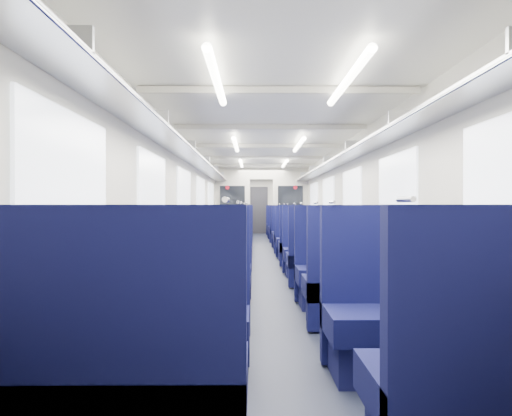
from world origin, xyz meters
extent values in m
cube|color=black|center=(0.00, 0.00, 0.00)|extent=(2.80, 18.00, 0.01)
cube|color=silver|center=(0.00, 0.00, 2.35)|extent=(2.80, 18.00, 0.01)
cube|color=beige|center=(-1.40, 0.00, 1.18)|extent=(0.02, 18.00, 2.35)
cube|color=#0F1133|center=(-1.39, 0.00, 0.35)|extent=(0.03, 17.90, 0.70)
cube|color=beige|center=(1.40, 0.00, 1.18)|extent=(0.02, 18.00, 2.35)
cube|color=#0F1133|center=(1.39, 0.00, 0.35)|extent=(0.03, 17.90, 0.70)
cube|color=beige|center=(0.00, 9.00, 1.18)|extent=(2.80, 0.02, 2.35)
cube|color=#B2B5BA|center=(-1.22, 0.00, 1.97)|extent=(0.34, 17.40, 0.04)
cylinder|color=silver|center=(-1.04, 0.00, 1.95)|extent=(0.02, 17.40, 0.02)
cube|color=#B2B5BA|center=(-1.22, -8.00, 2.05)|extent=(0.34, 0.03, 0.14)
cube|color=#B2B5BA|center=(-1.22, -6.00, 2.05)|extent=(0.34, 0.03, 0.14)
cube|color=#B2B5BA|center=(-1.22, -4.00, 2.05)|extent=(0.34, 0.03, 0.14)
cube|color=#B2B5BA|center=(-1.22, -2.00, 2.05)|extent=(0.34, 0.03, 0.14)
cube|color=#B2B5BA|center=(-1.22, 0.00, 2.05)|extent=(0.34, 0.03, 0.14)
cube|color=#B2B5BA|center=(-1.22, 2.00, 2.05)|extent=(0.34, 0.03, 0.14)
cube|color=#B2B5BA|center=(-1.22, 4.00, 2.05)|extent=(0.34, 0.03, 0.14)
cube|color=#B2B5BA|center=(-1.22, 6.00, 2.05)|extent=(0.34, 0.03, 0.14)
cube|color=#B2B5BA|center=(-1.22, 8.00, 2.05)|extent=(0.34, 0.03, 0.14)
cube|color=#B2B5BA|center=(1.22, 0.00, 1.97)|extent=(0.34, 17.40, 0.04)
cylinder|color=silver|center=(1.04, 0.00, 1.95)|extent=(0.02, 17.40, 0.02)
cube|color=#B2B5BA|center=(1.22, -6.00, 2.05)|extent=(0.34, 0.03, 0.14)
cube|color=#B2B5BA|center=(1.22, -4.00, 2.05)|extent=(0.34, 0.03, 0.14)
cube|color=#B2B5BA|center=(1.22, -2.00, 2.05)|extent=(0.34, 0.03, 0.14)
cube|color=#B2B5BA|center=(1.22, 0.00, 2.05)|extent=(0.34, 0.03, 0.14)
cube|color=#B2B5BA|center=(1.22, 2.00, 2.05)|extent=(0.34, 0.03, 0.14)
cube|color=#B2B5BA|center=(1.22, 4.00, 2.05)|extent=(0.34, 0.03, 0.14)
cube|color=#B2B5BA|center=(1.22, 6.00, 2.05)|extent=(0.34, 0.03, 0.14)
cube|color=#B2B5BA|center=(1.22, 8.00, 2.05)|extent=(0.34, 0.03, 0.14)
cube|color=white|center=(-1.38, -7.50, 1.42)|extent=(0.02, 1.30, 0.75)
cube|color=white|center=(-1.38, -5.20, 1.42)|extent=(0.02, 1.30, 0.75)
cube|color=white|center=(-1.38, -2.90, 1.42)|extent=(0.02, 1.30, 0.75)
cube|color=white|center=(-1.38, -0.60, 1.42)|extent=(0.02, 1.30, 0.75)
cube|color=white|center=(-1.38, 1.70, 1.42)|extent=(0.02, 1.30, 0.75)
cube|color=white|center=(-1.38, 4.50, 1.42)|extent=(0.02, 1.30, 0.75)
cube|color=white|center=(-1.38, 6.80, 1.42)|extent=(0.02, 1.30, 0.75)
cube|color=white|center=(1.38, -5.20, 1.42)|extent=(0.02, 1.30, 0.75)
cube|color=white|center=(1.38, -2.90, 1.42)|extent=(0.02, 1.30, 0.75)
cube|color=white|center=(1.38, -0.60, 1.42)|extent=(0.02, 1.30, 0.75)
cube|color=white|center=(1.38, 1.70, 1.42)|extent=(0.02, 1.30, 0.75)
cube|color=white|center=(1.38, 4.50, 1.42)|extent=(0.02, 1.30, 0.75)
cube|color=white|center=(1.38, 6.80, 1.42)|extent=(0.02, 1.30, 0.75)
cube|color=beige|center=(0.00, -6.00, 2.31)|extent=(2.70, 0.06, 0.06)
cube|color=beige|center=(0.00, -4.00, 2.31)|extent=(2.70, 0.06, 0.06)
cube|color=beige|center=(0.00, -2.00, 2.31)|extent=(2.70, 0.06, 0.06)
cube|color=beige|center=(0.00, 0.00, 2.31)|extent=(2.70, 0.06, 0.06)
cube|color=beige|center=(0.00, 2.00, 2.31)|extent=(2.70, 0.06, 0.06)
cube|color=beige|center=(0.00, 4.00, 2.31)|extent=(2.70, 0.06, 0.06)
cube|color=beige|center=(0.00, 6.00, 2.31)|extent=(2.70, 0.06, 0.06)
cube|color=beige|center=(0.00, 8.00, 2.31)|extent=(2.70, 0.06, 0.06)
cylinder|color=white|center=(-0.55, -6.50, 2.26)|extent=(0.07, 1.60, 0.07)
cylinder|color=white|center=(-0.55, -2.50, 2.26)|extent=(0.07, 1.60, 0.07)
cylinder|color=white|center=(-0.55, 1.00, 2.26)|extent=(0.07, 1.60, 0.07)
cylinder|color=white|center=(-0.55, 5.50, 2.26)|extent=(0.07, 1.60, 0.07)
cylinder|color=white|center=(0.55, -6.50, 2.26)|extent=(0.07, 1.60, 0.07)
cylinder|color=white|center=(0.55, -2.50, 2.26)|extent=(0.07, 1.60, 0.07)
cylinder|color=white|center=(0.55, 1.00, 2.26)|extent=(0.07, 1.60, 0.07)
cylinder|color=white|center=(0.55, 5.50, 2.26)|extent=(0.07, 1.60, 0.07)
cube|color=black|center=(0.00, 8.94, 1.00)|extent=(0.75, 0.06, 2.00)
cube|color=beige|center=(-0.88, 3.27, 1.18)|extent=(1.05, 0.08, 2.35)
cube|color=black|center=(-0.87, 3.22, 1.40)|extent=(0.76, 0.02, 0.80)
cylinder|color=red|center=(-1.02, 3.22, 1.75)|extent=(0.12, 0.01, 0.12)
cube|color=beige|center=(0.88, 3.27, 1.18)|extent=(1.05, 0.08, 2.35)
cube|color=black|center=(0.87, 3.22, 1.40)|extent=(0.76, 0.02, 0.80)
cylinder|color=red|center=(1.02, 3.22, 1.75)|extent=(0.12, 0.01, 0.12)
cube|color=beige|center=(0.00, 3.27, 2.17)|extent=(0.70, 0.08, 0.35)
cube|color=#0C0F3E|center=(-0.83, -8.16, 0.38)|extent=(1.12, 0.59, 0.19)
cube|color=#0C0F3E|center=(-0.83, -8.40, 0.62)|extent=(1.12, 0.11, 1.20)
cylinder|color=silver|center=(-0.35, -8.40, 1.24)|extent=(0.02, 0.17, 0.02)
cube|color=#0C0F3E|center=(0.83, -8.29, 0.38)|extent=(1.12, 0.59, 0.19)
cylinder|color=silver|center=(0.35, -8.53, 1.24)|extent=(0.02, 0.17, 0.02)
cube|color=#0C0F3E|center=(-0.83, -7.18, 0.38)|extent=(1.12, 0.59, 0.19)
cube|color=#0C0E33|center=(-0.83, -7.18, 0.14)|extent=(1.03, 0.47, 0.29)
cube|color=#0C0F3E|center=(-0.83, -6.94, 0.62)|extent=(1.12, 0.11, 1.20)
cylinder|color=silver|center=(-0.35, -6.94, 1.24)|extent=(0.02, 0.17, 0.02)
cube|color=#0C0F3E|center=(0.83, -7.14, 0.38)|extent=(1.12, 0.59, 0.19)
cube|color=#0C0E33|center=(0.83, -7.14, 0.14)|extent=(1.03, 0.47, 0.29)
cube|color=#0C0F3E|center=(0.83, -6.90, 0.62)|extent=(1.12, 0.11, 1.20)
cylinder|color=silver|center=(0.35, -6.90, 1.24)|extent=(0.02, 0.17, 0.02)
cube|color=#0C0F3E|center=(-0.83, -5.92, 0.38)|extent=(1.12, 0.59, 0.19)
cube|color=#0C0E33|center=(-0.83, -5.92, 0.14)|extent=(1.03, 0.47, 0.29)
cube|color=#0C0F3E|center=(-0.83, -6.16, 0.62)|extent=(1.12, 0.11, 1.20)
cylinder|color=silver|center=(-0.35, -6.16, 1.24)|extent=(0.02, 0.17, 0.02)
cube|color=#0C0F3E|center=(0.83, -5.78, 0.38)|extent=(1.12, 0.59, 0.19)
cube|color=#0C0E33|center=(0.83, -5.78, 0.14)|extent=(1.03, 0.47, 0.29)
cube|color=#0C0F3E|center=(0.83, -6.02, 0.62)|extent=(1.12, 0.11, 1.20)
cylinder|color=silver|center=(0.35, -6.02, 1.24)|extent=(0.02, 0.17, 0.02)
cube|color=#0C0F3E|center=(-0.83, -4.81, 0.38)|extent=(1.12, 0.59, 0.19)
cube|color=#0C0E33|center=(-0.83, -4.81, 0.14)|extent=(1.03, 0.47, 0.29)
cube|color=#0C0F3E|center=(-0.83, -4.57, 0.62)|extent=(1.12, 0.11, 1.20)
cylinder|color=silver|center=(-0.35, -4.57, 1.24)|extent=(0.02, 0.17, 0.02)
cube|color=#0C0F3E|center=(0.83, -4.96, 0.38)|extent=(1.12, 0.59, 0.19)
cube|color=#0C0E33|center=(0.83, -4.96, 0.14)|extent=(1.03, 0.47, 0.29)
cube|color=#0C0F3E|center=(0.83, -4.72, 0.62)|extent=(1.12, 0.11, 1.20)
cylinder|color=silver|center=(0.35, -4.72, 1.24)|extent=(0.02, 0.17, 0.02)
cube|color=#0C0F3E|center=(-0.83, -3.61, 0.38)|extent=(1.12, 0.59, 0.19)
cube|color=#0C0E33|center=(-0.83, -3.61, 0.14)|extent=(1.03, 0.47, 0.29)
cube|color=#0C0F3E|center=(-0.83, -3.85, 0.62)|extent=(1.12, 0.11, 1.20)
cylinder|color=silver|center=(-0.35, -3.85, 1.24)|extent=(0.02, 0.17, 0.02)
cube|color=#0C0F3E|center=(0.83, -3.52, 0.38)|extent=(1.12, 0.59, 0.19)
cube|color=#0C0E33|center=(0.83, -3.52, 0.14)|extent=(1.03, 0.47, 0.29)
cube|color=#0C0F3E|center=(0.83, -3.76, 0.62)|extent=(1.12, 0.11, 1.20)
cylinder|color=silver|center=(0.35, -3.76, 1.24)|extent=(0.02, 0.17, 0.02)
cube|color=#0C0F3E|center=(-0.83, -2.48, 0.38)|extent=(1.12, 0.59, 0.19)
cube|color=#0C0E33|center=(-0.83, -2.48, 0.14)|extent=(1.03, 0.47, 0.29)
cube|color=#0C0F3E|center=(-0.83, -2.24, 0.62)|extent=(1.12, 0.11, 1.20)
cylinder|color=silver|center=(-0.35, -2.24, 1.24)|extent=(0.02, 0.17, 0.02)
cube|color=#0C0F3E|center=(0.83, -2.63, 0.38)|extent=(1.12, 0.59, 0.19)
cube|color=#0C0E33|center=(0.83, -2.63, 0.14)|extent=(1.03, 0.47, 0.29)
cube|color=#0C0F3E|center=(0.83, -2.39, 0.62)|extent=(1.12, 0.11, 1.20)
cylinder|color=silver|center=(0.35, -2.39, 1.24)|extent=(0.02, 0.17, 0.02)
cube|color=#0C0F3E|center=(-0.83, -1.38, 0.38)|extent=(1.12, 0.59, 0.19)
cube|color=#0C0E33|center=(-0.83, -1.38, 0.14)|extent=(1.03, 0.47, 0.29)
cube|color=#0C0F3E|center=(-0.83, -1.62, 0.62)|extent=(1.12, 0.11, 1.20)
cylinder|color=silver|center=(-0.35, -1.62, 1.24)|extent=(0.02, 0.17, 0.02)
cube|color=#0C0F3E|center=(0.83, -1.32, 0.38)|extent=(1.12, 0.59, 0.19)
cube|color=#0C0E33|center=(0.83, -1.32, 0.14)|extent=(1.03, 0.47, 0.29)
cube|color=#0C0F3E|center=(0.83, -1.56, 0.62)|extent=(1.12, 0.11, 1.20)
cylinder|color=silver|center=(0.35, -1.56, 1.24)|extent=(0.02, 0.17, 0.02)
cube|color=#0C0F3E|center=(-0.83, -0.33, 0.38)|extent=(1.12, 0.59, 0.19)
cube|color=#0C0E33|center=(-0.83, -0.33, 0.14)|extent=(1.03, 0.47, 0.29)
cube|color=#0C0F3E|center=(-0.83, -0.09, 0.62)|extent=(1.12, 0.11, 1.20)
cylinder|color=silver|center=(-0.35, -0.09, 1.24)|extent=(0.02, 0.17, 0.02)
cube|color=#0C0F3E|center=(0.83, -0.30, 0.38)|extent=(1.12, 0.59, 0.19)
cube|color=#0C0E33|center=(0.83, -0.30, 0.14)|extent=(1.03, 0.47, 0.29)
cube|color=#0C0F3E|center=(0.83, -0.06, 0.62)|extent=(1.12, 0.11, 1.20)
cylinder|color=silver|center=(0.35, -0.06, 1.24)|extent=(0.02, 0.17, 0.02)
cube|color=#0C0F3E|center=(-0.83, 1.09, 0.38)|extent=(1.12, 0.59, 0.19)
cube|color=#0C0E33|center=(-0.83, 1.09, 0.14)|extent=(1.03, 0.47, 0.29)
cube|color=#0C0F3E|center=(-0.83, 0.85, 0.62)|extent=(1.12, 0.11, 1.20)
cylinder|color=silver|center=(-0.35, 0.85, 1.24)|extent=(0.02, 0.17, 0.02)
cube|color=#0C0F3E|center=(0.83, 1.02, 0.38)|extent=(1.12, 0.59, 0.19)
cube|color=#0C0E33|center=(0.83, 1.02, 0.14)|extent=(1.03, 0.47, 0.29)
cube|color=#0C0F3E|center=(0.83, 0.78, 0.62)|extent=(1.12, 0.11, 1.20)
cylinder|color=silver|center=(0.35, 0.78, 1.24)|extent=(0.02, 0.17, 0.02)
cube|color=#0C0F3E|center=(-0.83, 2.02, 0.38)|extent=(1.12, 0.59, 0.19)
cube|color=#0C0E33|center=(-0.83, 2.02, 0.14)|extent=(1.03, 0.47, 0.29)
cube|color=#0C0F3E|center=(-0.83, 2.26, 0.62)|extent=(1.12, 0.11, 1.20)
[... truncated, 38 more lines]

